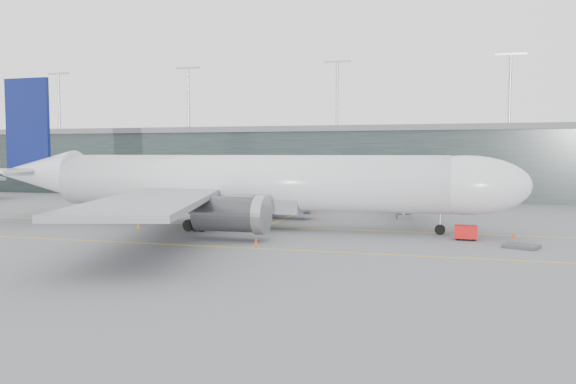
# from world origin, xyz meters

# --- Properties ---
(ground) EXTENTS (320.00, 320.00, 0.00)m
(ground) POSITION_xyz_m (0.00, 0.00, 0.00)
(ground) COLOR slate
(ground) RESTS_ON ground
(taxiline_a) EXTENTS (160.00, 0.25, 0.02)m
(taxiline_a) POSITION_xyz_m (0.00, -4.00, 0.01)
(taxiline_a) COLOR gold
(taxiline_a) RESTS_ON ground
(taxiline_b) EXTENTS (160.00, 0.25, 0.02)m
(taxiline_b) POSITION_xyz_m (0.00, -20.00, 0.01)
(taxiline_b) COLOR gold
(taxiline_b) RESTS_ON ground
(taxiline_lead_main) EXTENTS (0.25, 60.00, 0.02)m
(taxiline_lead_main) POSITION_xyz_m (5.00, 20.00, 0.01)
(taxiline_lead_main) COLOR gold
(taxiline_lead_main) RESTS_ON ground
(terminal) EXTENTS (240.00, 36.00, 29.00)m
(terminal) POSITION_xyz_m (-0.00, 58.00, 7.62)
(terminal) COLOR black
(terminal) RESTS_ON ground
(main_aircraft) EXTENTS (71.95, 67.80, 20.23)m
(main_aircraft) POSITION_xyz_m (2.02, -5.01, 5.68)
(main_aircraft) COLOR silver
(main_aircraft) RESTS_ON ground
(jet_bridge) EXTENTS (12.79, 44.07, 6.51)m
(jet_bridge) POSITION_xyz_m (19.98, 23.32, 4.88)
(jet_bridge) COLOR #27272C
(jet_bridge) RESTS_ON ground
(gse_cart) EXTENTS (2.44, 1.62, 1.62)m
(gse_cart) POSITION_xyz_m (29.58, -8.88, 0.90)
(gse_cart) COLOR red
(gse_cart) RESTS_ON ground
(baggage_dolly) EXTENTS (3.95, 3.62, 0.32)m
(baggage_dolly) POSITION_xyz_m (34.79, -12.64, 0.19)
(baggage_dolly) COLOR #3C3D42
(baggage_dolly) RESTS_ON ground
(uld_a) EXTENTS (2.37, 2.02, 1.93)m
(uld_a) POSITION_xyz_m (-5.97, 10.82, 1.02)
(uld_a) COLOR #39383D
(uld_a) RESTS_ON ground
(uld_b) EXTENTS (2.27, 1.93, 1.86)m
(uld_b) POSITION_xyz_m (-4.00, 10.32, 0.98)
(uld_b) COLOR #39383D
(uld_b) RESTS_ON ground
(uld_c) EXTENTS (2.32, 2.06, 1.76)m
(uld_c) POSITION_xyz_m (1.18, 9.97, 0.93)
(uld_c) COLOR #39383D
(uld_c) RESTS_ON ground
(cone_nose) EXTENTS (0.46, 0.46, 0.73)m
(cone_nose) POSITION_xyz_m (34.87, -6.12, 0.36)
(cone_nose) COLOR #E8460C
(cone_nose) RESTS_ON ground
(cone_wing_stbd) EXTENTS (0.43, 0.43, 0.69)m
(cone_wing_stbd) POSITION_xyz_m (8.21, -17.52, 0.35)
(cone_wing_stbd) COLOR #CE430B
(cone_wing_stbd) RESTS_ON ground
(cone_wing_port) EXTENTS (0.42, 0.42, 0.67)m
(cone_wing_port) POSITION_xyz_m (8.08, 12.28, 0.34)
(cone_wing_port) COLOR #E1480C
(cone_wing_port) RESTS_ON ground
(cone_tail) EXTENTS (0.43, 0.43, 0.69)m
(cone_tail) POSITION_xyz_m (-10.19, -9.47, 0.35)
(cone_tail) COLOR orange
(cone_tail) RESTS_ON ground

